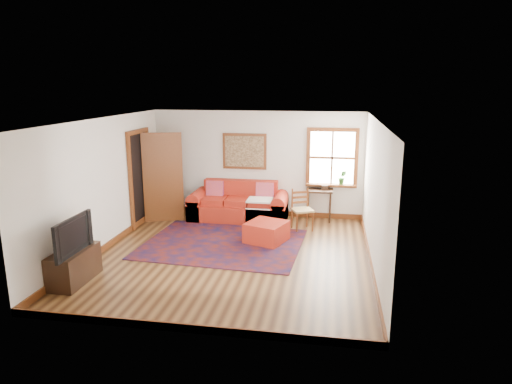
% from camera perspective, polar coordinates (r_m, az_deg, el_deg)
% --- Properties ---
extents(ground, '(5.50, 5.50, 0.00)m').
position_cam_1_polar(ground, '(8.57, -2.89, -7.91)').
color(ground, '#3B2110').
rests_on(ground, ground).
extents(room_envelope, '(5.04, 5.54, 2.52)m').
position_cam_1_polar(room_envelope, '(8.13, -3.00, 3.03)').
color(room_envelope, silver).
rests_on(room_envelope, ground).
extents(window, '(1.18, 0.20, 1.38)m').
position_cam_1_polar(window, '(10.65, 9.63, 3.49)').
color(window, white).
rests_on(window, ground).
extents(doorway, '(0.89, 1.08, 2.14)m').
position_cam_1_polar(doorway, '(10.56, -12.62, 1.92)').
color(doorway, black).
rests_on(doorway, ground).
extents(framed_artwork, '(1.05, 0.07, 0.85)m').
position_cam_1_polar(framed_artwork, '(10.82, -1.45, 5.10)').
color(framed_artwork, brown).
rests_on(framed_artwork, ground).
extents(persian_rug, '(3.21, 2.64, 0.02)m').
position_cam_1_polar(persian_rug, '(9.15, -4.15, -6.45)').
color(persian_rug, '#56140C').
rests_on(persian_rug, ground).
extents(red_leather_sofa, '(2.26, 0.93, 0.88)m').
position_cam_1_polar(red_leather_sofa, '(10.70, -2.14, -1.88)').
color(red_leather_sofa, '#B02616').
rests_on(red_leather_sofa, ground).
extents(red_ottoman, '(0.92, 0.92, 0.41)m').
position_cam_1_polar(red_ottoman, '(9.20, 1.32, -5.04)').
color(red_ottoman, '#B02616').
rests_on(red_ottoman, ground).
extents(side_table, '(0.61, 0.46, 0.74)m').
position_cam_1_polar(side_table, '(10.63, 7.92, -0.34)').
color(side_table, black).
rests_on(side_table, ground).
extents(ladder_back_chair, '(0.54, 0.53, 0.89)m').
position_cam_1_polar(ladder_back_chair, '(9.97, 5.72, -1.98)').
color(ladder_back_chair, tan).
rests_on(ladder_back_chair, ground).
extents(media_cabinet, '(0.44, 0.97, 0.54)m').
position_cam_1_polar(media_cabinet, '(7.95, -21.78, -8.57)').
color(media_cabinet, black).
rests_on(media_cabinet, ground).
extents(television, '(0.13, 1.02, 0.58)m').
position_cam_1_polar(television, '(7.66, -22.49, -5.02)').
color(television, black).
rests_on(television, media_cabinet).
extents(candle_hurricane, '(0.12, 0.12, 0.18)m').
position_cam_1_polar(candle_hurricane, '(8.16, -20.15, -5.25)').
color(candle_hurricane, silver).
rests_on(candle_hurricane, media_cabinet).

